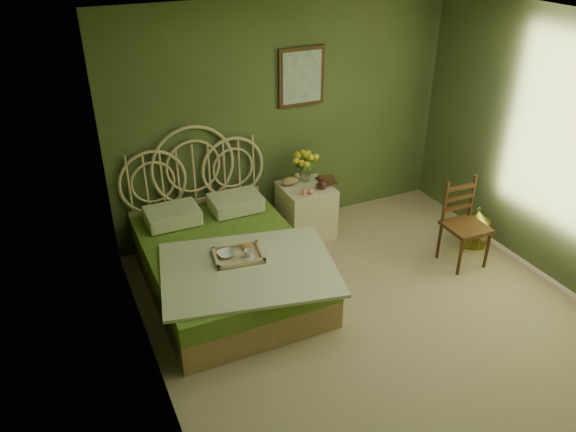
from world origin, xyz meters
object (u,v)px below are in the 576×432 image
nightstand (306,205)px  chair (462,218)px  birdcage (476,229)px  bed (226,261)px

nightstand → chair: (1.24, -1.19, 0.15)m
nightstand → birdcage: 1.92m
chair → birdcage: chair is taller
chair → birdcage: bearing=23.2°
bed → nightstand: bearing=27.7°
bed → nightstand: bed is taller
birdcage → nightstand: bearing=147.1°
bed → chair: (2.43, -0.57, 0.21)m
chair → birdcage: (0.37, 0.15, -0.30)m
nightstand → chair: 1.72m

